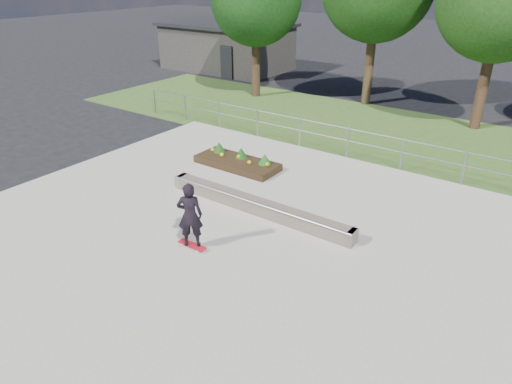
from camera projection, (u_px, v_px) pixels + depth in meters
ground at (214, 252)px, 11.27m from camera, size 120.00×120.00×0.00m
grass_verge at (382, 133)px, 19.30m from camera, size 30.00×8.00×0.02m
concrete_slab at (214, 251)px, 11.26m from camera, size 15.00×15.00×0.06m
fence at (348, 139)px, 16.41m from camera, size 20.06×0.06×1.20m
building at (227, 46)px, 31.03m from camera, size 8.40×5.40×3.00m
tree_far_left at (256, 0)px, 22.78m from camera, size 4.55×4.55×7.15m
grind_ledge at (257, 206)px, 12.87m from camera, size 6.00×0.44×0.43m
planter_bed at (238, 161)px, 15.91m from camera, size 3.00×1.20×0.61m
skateboarder at (190, 215)px, 10.93m from camera, size 0.80×0.68×1.76m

